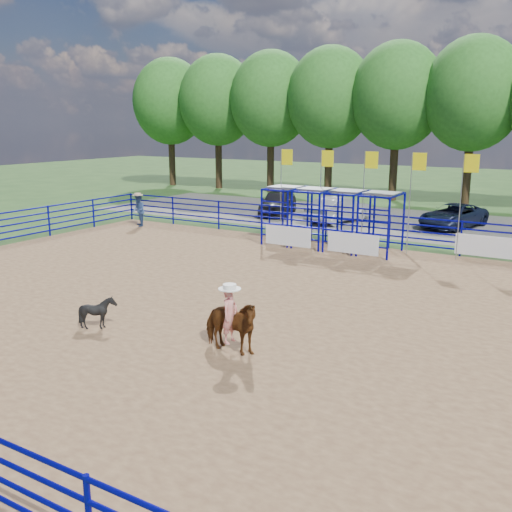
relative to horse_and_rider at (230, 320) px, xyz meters
name	(u,v)px	position (x,y,z in m)	size (l,w,h in m)	color
ground	(279,312)	(-0.49, 3.29, -0.83)	(120.00, 120.00, 0.00)	#305321
arena_dirt	(279,311)	(-0.49, 3.29, -0.82)	(30.00, 20.00, 0.02)	olive
gravel_strip	(430,225)	(-0.49, 20.29, -0.83)	(40.00, 10.00, 0.01)	#66655B
horse_and_rider	(230,320)	(0.00, 0.00, 0.00)	(1.62, 0.75, 2.36)	#5A2F12
calf	(98,312)	(-3.92, -0.42, -0.37)	(0.71, 0.80, 0.88)	black
spectator_cowboy	(138,210)	(-13.60, 11.80, 0.06)	(1.04, 1.03, 1.75)	navy
car_a	(278,202)	(-9.25, 19.18, -0.08)	(1.76, 4.38, 1.49)	black
car_b	(338,209)	(-5.08, 18.53, -0.11)	(1.52, 4.36, 1.44)	gray
car_c	(453,216)	(0.75, 20.03, -0.21)	(2.05, 4.44, 1.23)	black
perimeter_fence	(279,287)	(-0.49, 3.29, -0.08)	(30.10, 20.10, 1.50)	#070690
chute_assembly	(339,220)	(-2.39, 12.13, 0.43)	(19.32, 2.41, 4.20)	#070690
treeline	(474,88)	(-0.49, 29.29, 6.70)	(56.40, 6.40, 11.24)	#3F2B19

